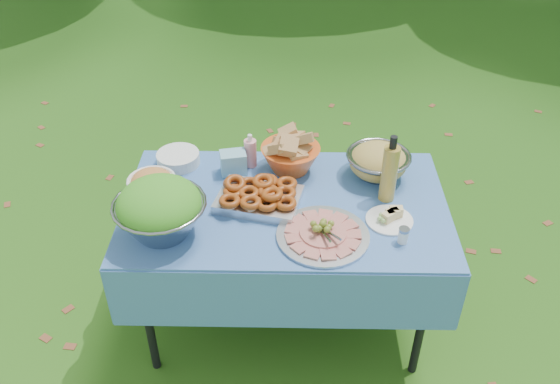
# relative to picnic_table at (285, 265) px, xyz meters

# --- Properties ---
(ground) EXTENTS (80.00, 80.00, 0.00)m
(ground) POSITION_rel_picnic_table_xyz_m (0.00, 0.00, -0.38)
(ground) COLOR #0D380A
(ground) RESTS_ON ground
(picnic_table) EXTENTS (1.46, 0.86, 0.76)m
(picnic_table) POSITION_rel_picnic_table_xyz_m (0.00, 0.00, 0.00)
(picnic_table) COLOR #7AB1EA
(picnic_table) RESTS_ON ground
(salad_bowl) EXTENTS (0.46, 0.46, 0.25)m
(salad_bowl) POSITION_rel_picnic_table_xyz_m (-0.52, -0.21, 0.51)
(salad_bowl) COLOR gray
(salad_bowl) RESTS_ON picnic_table
(pasta_bowl_white) EXTENTS (0.26, 0.26, 0.12)m
(pasta_bowl_white) POSITION_rel_picnic_table_xyz_m (-0.61, 0.07, 0.44)
(pasta_bowl_white) COLOR white
(pasta_bowl_white) RESTS_ON picnic_table
(plate_stack) EXTENTS (0.27, 0.27, 0.06)m
(plate_stack) POSITION_rel_picnic_table_xyz_m (-0.53, 0.31, 0.41)
(plate_stack) COLOR white
(plate_stack) RESTS_ON picnic_table
(wipes_box) EXTENTS (0.14, 0.11, 0.11)m
(wipes_box) POSITION_rel_picnic_table_xyz_m (-0.25, 0.25, 0.44)
(wipes_box) COLOR #7FBED4
(wipes_box) RESTS_ON picnic_table
(sanitizer_bottle) EXTENTS (0.08, 0.08, 0.17)m
(sanitizer_bottle) POSITION_rel_picnic_table_xyz_m (-0.18, 0.31, 0.47)
(sanitizer_bottle) COLOR pink
(sanitizer_bottle) RESTS_ON picnic_table
(bread_bowl) EXTENTS (0.37, 0.37, 0.19)m
(bread_bowl) POSITION_rel_picnic_table_xyz_m (0.02, 0.28, 0.48)
(bread_bowl) COLOR #DD581E
(bread_bowl) RESTS_ON picnic_table
(pasta_bowl_steel) EXTENTS (0.40, 0.40, 0.16)m
(pasta_bowl_steel) POSITION_rel_picnic_table_xyz_m (0.44, 0.24, 0.46)
(pasta_bowl_steel) COLOR gray
(pasta_bowl_steel) RESTS_ON picnic_table
(fried_tray) EXTENTS (0.41, 0.33, 0.09)m
(fried_tray) POSITION_rel_picnic_table_xyz_m (-0.12, 0.00, 0.42)
(fried_tray) COLOR silver
(fried_tray) RESTS_ON picnic_table
(charcuterie_platter) EXTENTS (0.47, 0.47, 0.09)m
(charcuterie_platter) POSITION_rel_picnic_table_xyz_m (0.16, -0.22, 0.43)
(charcuterie_platter) COLOR #B7B8BF
(charcuterie_platter) RESTS_ON picnic_table
(oil_bottle) EXTENTS (0.09, 0.09, 0.33)m
(oil_bottle) POSITION_rel_picnic_table_xyz_m (0.46, 0.05, 0.55)
(oil_bottle) COLOR #B09139
(oil_bottle) RESTS_ON picnic_table
(cheese_plate) EXTENTS (0.23, 0.23, 0.06)m
(cheese_plate) POSITION_rel_picnic_table_xyz_m (0.45, -0.11, 0.41)
(cheese_plate) COLOR white
(cheese_plate) RESTS_ON picnic_table
(shaker) EXTENTS (0.06, 0.06, 0.07)m
(shaker) POSITION_rel_picnic_table_xyz_m (0.49, -0.25, 0.42)
(shaker) COLOR white
(shaker) RESTS_ON picnic_table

